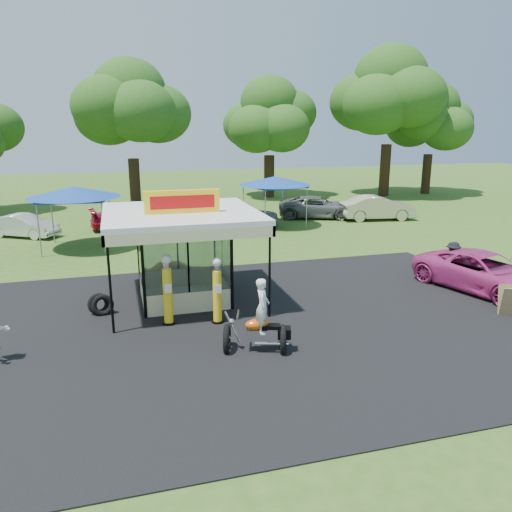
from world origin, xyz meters
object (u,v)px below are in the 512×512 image
object	(u,v)px
bg_car_a	(24,226)
bg_car_e	(378,208)
spectator_east_a	(452,261)
pink_sedan	(484,272)
a_frame_sign	(509,301)
gas_station_kiosk	(182,254)
tent_east	(275,181)
gas_pump_right	(217,292)
motorcycle	(260,323)
bg_car_d	(317,207)
gas_pump_left	(168,292)
bg_car_b	(130,218)
tent_west	(74,192)
kiosk_car	(176,272)
bg_car_c	(241,214)

from	to	relation	value
bg_car_a	bg_car_e	world-z (taller)	bg_car_e
spectator_east_a	bg_car_a	distance (m)	23.30
pink_sedan	spectator_east_a	distance (m)	1.60
a_frame_sign	gas_station_kiosk	bearing A→B (deg)	177.52
tent_east	gas_pump_right	bearing A→B (deg)	-114.22
motorcycle	bg_car_d	distance (m)	21.90
gas_pump_left	bg_car_d	size ratio (longest dim) A/B	0.44
spectator_east_a	motorcycle	bearing A→B (deg)	10.27
a_frame_sign	bg_car_b	size ratio (longest dim) A/B	0.22
gas_pump_left	spectator_east_a	world-z (taller)	gas_pump_left
pink_sedan	bg_car_a	size ratio (longest dim) A/B	1.36
gas_pump_right	tent_west	distance (m)	13.29
kiosk_car	bg_car_e	distance (m)	18.38
gas_pump_right	gas_station_kiosk	bearing A→B (deg)	106.70
gas_pump_right	a_frame_sign	size ratio (longest dim) A/B	2.11
gas_pump_left	tent_west	size ratio (longest dim) A/B	0.51
motorcycle	spectator_east_a	bearing A→B (deg)	41.95
gas_pump_right	tent_west	bearing A→B (deg)	112.50
bg_car_d	tent_west	distance (m)	16.59
gas_pump_right	motorcycle	size ratio (longest dim) A/B	0.98
spectator_east_a	gas_pump_left	bearing A→B (deg)	-6.21
spectator_east_a	bg_car_e	size ratio (longest dim) A/B	0.33
pink_sedan	tent_west	size ratio (longest dim) A/B	1.17
motorcycle	bg_car_b	xyz separation A→B (m)	(-2.93, 19.21, -0.19)
a_frame_sign	bg_car_d	distance (m)	19.21
pink_sedan	motorcycle	bearing A→B (deg)	179.36
gas_pump_right	bg_car_a	xyz separation A→B (m)	(-8.23, 15.95, -0.41)
kiosk_car	bg_car_a	size ratio (longest dim) A/B	0.70
pink_sedan	bg_car_d	world-z (taller)	pink_sedan
a_frame_sign	motorcycle	bearing A→B (deg)	-156.38
gas_station_kiosk	a_frame_sign	size ratio (longest dim) A/B	5.08
pink_sedan	tent_east	size ratio (longest dim) A/B	1.20
spectator_east_a	bg_car_c	xyz separation A→B (m)	(-5.75, 13.53, 0.00)
gas_pump_right	tent_west	xyz separation A→B (m)	(-5.03, 12.15, 1.89)
a_frame_sign	spectator_east_a	world-z (taller)	spectator_east_a
gas_pump_left	bg_car_e	xyz separation A→B (m)	(15.88, 14.97, -0.31)
kiosk_car	bg_car_a	xyz separation A→B (m)	(-7.47, 11.19, 0.18)
bg_car_d	tent_east	distance (m)	4.83
bg_car_a	pink_sedan	bearing A→B (deg)	-99.17
bg_car_b	bg_car_d	world-z (taller)	bg_car_d
bg_car_a	gas_station_kiosk	bearing A→B (deg)	-120.73
motorcycle	tent_west	world-z (taller)	tent_west
bg_car_b	bg_car_e	size ratio (longest dim) A/B	0.96
a_frame_sign	gas_pump_right	bearing A→B (deg)	-170.67
a_frame_sign	pink_sedan	distance (m)	2.70
gas_pump_left	bg_car_c	size ratio (longest dim) A/B	0.49
gas_station_kiosk	bg_car_d	world-z (taller)	gas_station_kiosk
motorcycle	bg_car_d	size ratio (longest dim) A/B	0.42
gas_station_kiosk	tent_east	world-z (taller)	gas_station_kiosk
gas_station_kiosk	bg_car_a	xyz separation A→B (m)	(-7.47, 13.40, -1.12)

